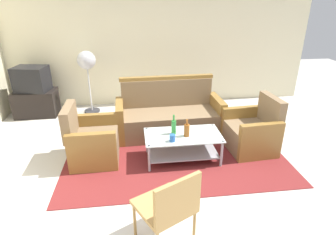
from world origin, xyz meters
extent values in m
plane|color=beige|center=(0.00, 0.00, 0.00)|extent=(14.00, 14.00, 0.00)
cube|color=beige|center=(0.00, 3.06, 1.40)|extent=(6.52, 0.12, 2.80)
cube|color=maroon|center=(-0.04, 0.70, 0.01)|extent=(3.26, 2.18, 0.01)
cube|color=#7F6647|center=(-0.03, 1.34, 0.22)|extent=(1.62, 0.75, 0.42)
cube|color=#7F6647|center=(-0.04, 1.66, 0.67)|extent=(1.60, 0.19, 0.48)
cube|color=olive|center=(0.81, 1.37, 0.32)|extent=(0.14, 0.70, 0.62)
cube|color=olive|center=(-0.87, 1.32, 0.32)|extent=(0.14, 0.70, 0.62)
cube|color=olive|center=(-0.04, 1.66, 0.94)|extent=(1.64, 0.15, 0.06)
cube|color=#7F6647|center=(-1.23, 0.68, 0.21)|extent=(0.67, 0.61, 0.40)
cube|color=#7F6647|center=(-1.54, 0.67, 0.64)|extent=(0.13, 0.60, 0.45)
cube|color=olive|center=(-1.23, 1.01, 0.30)|extent=(0.66, 0.11, 0.58)
cube|color=olive|center=(-1.22, 0.35, 0.30)|extent=(0.66, 0.11, 0.58)
cube|color=#7F6647|center=(1.14, 0.67, 0.21)|extent=(0.70, 0.65, 0.40)
cube|color=#7F6647|center=(1.45, 0.70, 0.64)|extent=(0.16, 0.61, 0.45)
cube|color=olive|center=(1.16, 0.34, 0.30)|extent=(0.67, 0.15, 0.58)
cube|color=olive|center=(1.11, 1.00, 0.30)|extent=(0.67, 0.15, 0.58)
cube|color=silver|center=(0.05, 0.50, 0.40)|extent=(1.10, 0.60, 0.02)
cube|color=#9E9EA5|center=(0.05, 0.50, 0.13)|extent=(1.00, 0.52, 0.02)
cylinder|color=#9E9EA5|center=(-0.46, 0.76, 0.21)|extent=(0.04, 0.04, 0.40)
cylinder|color=#9E9EA5|center=(0.56, 0.76, 0.21)|extent=(0.04, 0.04, 0.40)
cylinder|color=#9E9EA5|center=(-0.46, 0.24, 0.21)|extent=(0.04, 0.04, 0.40)
cylinder|color=#9E9EA5|center=(0.56, 0.24, 0.21)|extent=(0.04, 0.04, 0.40)
cylinder|color=#2D8C38|center=(-0.08, 0.55, 0.51)|extent=(0.07, 0.07, 0.21)
cylinder|color=#2D8C38|center=(-0.08, 0.55, 0.66)|extent=(0.03, 0.03, 0.09)
cylinder|color=brown|center=(0.09, 0.46, 0.50)|extent=(0.08, 0.08, 0.18)
cylinder|color=brown|center=(0.09, 0.46, 0.63)|extent=(0.03, 0.03, 0.08)
cylinder|color=#2659A5|center=(-0.13, 0.33, 0.46)|extent=(0.08, 0.08, 0.10)
cube|color=black|center=(-2.59, 2.55, 0.26)|extent=(0.80, 0.50, 0.52)
cube|color=black|center=(-2.59, 2.55, 0.76)|extent=(0.67, 0.54, 0.48)
cube|color=black|center=(-2.55, 2.77, 0.76)|extent=(0.50, 0.10, 0.36)
cylinder|color=#2D2D33|center=(-1.52, 2.60, 0.01)|extent=(0.32, 0.32, 0.03)
cylinder|color=#B2B2B7|center=(-1.52, 2.60, 0.51)|extent=(0.03, 0.03, 0.95)
sphere|color=#B2B2B7|center=(-1.52, 2.60, 1.09)|extent=(0.36, 0.36, 0.36)
cube|color=#AD844C|center=(-0.39, -0.94, 0.42)|extent=(0.65, 0.65, 0.04)
cube|color=#AD844C|center=(-0.29, -1.14, 0.64)|extent=(0.44, 0.26, 0.40)
cylinder|color=#AD844C|center=(-0.68, -0.85, 0.21)|extent=(0.03, 0.03, 0.42)
cylinder|color=#AD844C|center=(-0.31, -0.66, 0.21)|extent=(0.03, 0.03, 0.42)
cylinder|color=#AD844C|center=(-0.11, -1.03, 0.21)|extent=(0.03, 0.03, 0.42)
camera|label=1|loc=(-0.61, -3.00, 2.24)|focal=29.67mm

